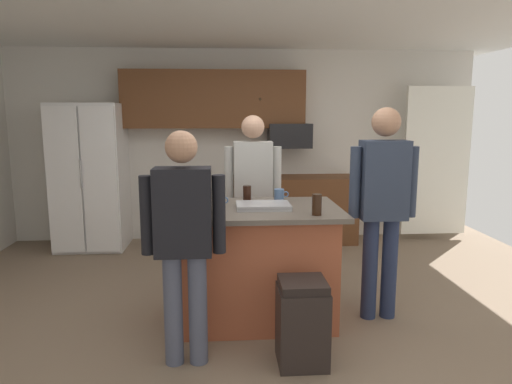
% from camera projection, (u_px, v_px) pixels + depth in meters
% --- Properties ---
extents(floor, '(7.04, 7.04, 0.00)m').
position_uv_depth(floor, '(259.00, 322.00, 3.90)').
color(floor, '#7F6B56').
rests_on(floor, ground).
extents(back_wall, '(6.40, 0.10, 2.60)m').
position_uv_depth(back_wall, '(244.00, 146.00, 6.44)').
color(back_wall, silver).
rests_on(back_wall, ground).
extents(french_door_window_panel, '(0.90, 0.06, 2.00)m').
position_uv_depth(french_door_window_panel, '(436.00, 161.00, 6.25)').
color(french_door_window_panel, white).
rests_on(french_door_window_panel, ground).
extents(cabinet_run_upper, '(2.40, 0.38, 0.75)m').
position_uv_depth(cabinet_run_upper, '(214.00, 100.00, 6.11)').
color(cabinet_run_upper, brown).
extents(cabinet_run_lower, '(1.80, 0.63, 0.90)m').
position_uv_depth(cabinet_run_lower, '(289.00, 209.00, 6.30)').
color(cabinet_run_lower, brown).
rests_on(cabinet_run_lower, ground).
extents(refrigerator, '(0.86, 0.76, 1.87)m').
position_uv_depth(refrigerator, '(90.00, 177.00, 5.95)').
color(refrigerator, white).
rests_on(refrigerator, ground).
extents(microwave_over_range, '(0.56, 0.40, 0.32)m').
position_uv_depth(microwave_over_range, '(289.00, 136.00, 6.16)').
color(microwave_over_range, black).
extents(kitchen_island, '(1.37, 0.94, 0.97)m').
position_uv_depth(kitchen_island, '(258.00, 263.00, 3.91)').
color(kitchen_island, '#AD5638').
rests_on(kitchen_island, ground).
extents(person_guest_right, '(0.57, 0.22, 1.63)m').
position_uv_depth(person_guest_right, '(184.00, 234.00, 3.11)').
color(person_guest_right, '#4C5166').
rests_on(person_guest_right, ground).
extents(person_guest_by_door, '(0.57, 0.23, 1.72)m').
position_uv_depth(person_guest_by_door, '(253.00, 188.00, 4.63)').
color(person_guest_by_door, '#4C5166').
rests_on(person_guest_by_door, ground).
extents(person_guest_left, '(0.57, 0.24, 1.79)m').
position_uv_depth(person_guest_left, '(383.00, 198.00, 3.83)').
color(person_guest_left, '#232D4C').
rests_on(person_guest_left, ground).
extents(glass_pilsner, '(0.07, 0.07, 0.12)m').
position_uv_depth(glass_pilsner, '(199.00, 197.00, 3.99)').
color(glass_pilsner, black).
rests_on(glass_pilsner, kitchen_island).
extents(mug_blue_stoneware, '(0.12, 0.08, 0.10)m').
position_uv_depth(mug_blue_stoneware, '(219.00, 201.00, 3.86)').
color(mug_blue_stoneware, '#4C6B99').
rests_on(mug_blue_stoneware, kitchen_island).
extents(glass_stout_tall, '(0.07, 0.07, 0.14)m').
position_uv_depth(glass_stout_tall, '(247.00, 194.00, 4.08)').
color(glass_stout_tall, black).
rests_on(glass_stout_tall, kitchen_island).
extents(tumbler_amber, '(0.07, 0.07, 0.16)m').
position_uv_depth(tumbler_amber, '(198.00, 205.00, 3.55)').
color(tumbler_amber, black).
rests_on(tumbler_amber, kitchen_island).
extents(mug_ceramic_white, '(0.13, 0.09, 0.11)m').
position_uv_depth(mug_ceramic_white, '(279.00, 195.00, 4.11)').
color(mug_ceramic_white, '#4C6B99').
rests_on(mug_ceramic_white, kitchen_island).
extents(glass_dark_ale, '(0.07, 0.07, 0.12)m').
position_uv_depth(glass_dark_ale, '(217.00, 205.00, 3.64)').
color(glass_dark_ale, black).
rests_on(glass_dark_ale, kitchen_island).
extents(glass_short_whisky, '(0.07, 0.07, 0.16)m').
position_uv_depth(glass_short_whisky, '(317.00, 205.00, 3.53)').
color(glass_short_whisky, black).
rests_on(glass_short_whisky, kitchen_island).
extents(serving_tray, '(0.44, 0.30, 0.04)m').
position_uv_depth(serving_tray, '(263.00, 206.00, 3.79)').
color(serving_tray, '#B7B7BC').
rests_on(serving_tray, kitchen_island).
extents(trash_bin, '(0.34, 0.34, 0.61)m').
position_uv_depth(trash_bin, '(302.00, 322.00, 3.22)').
color(trash_bin, black).
rests_on(trash_bin, ground).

